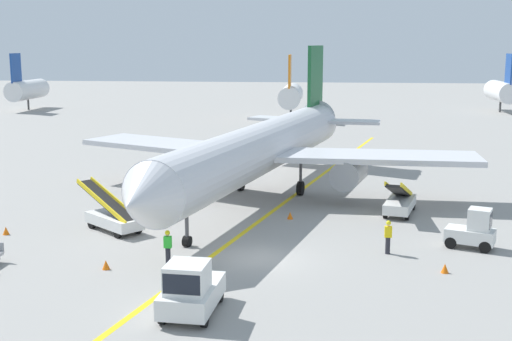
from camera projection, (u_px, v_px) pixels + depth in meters
name	position (u px, v px, depth m)	size (l,w,h in m)	color
ground_plane	(260.00, 259.00, 32.82)	(300.00, 300.00, 0.00)	gray
taxi_line_yellow	(247.00, 230.00, 37.84)	(0.30, 80.00, 0.01)	yellow
airliner	(263.00, 147.00, 45.33)	(27.93, 34.96, 10.10)	silver
pushback_tug	(190.00, 290.00, 25.92)	(2.14, 3.72, 2.20)	silver
baggage_tug_near_wing	(473.00, 231.00, 34.35)	(2.70, 2.06, 2.10)	silver
belt_loader_forward_hold	(400.00, 202.00, 41.18)	(2.44, 5.16, 2.59)	silver
belt_loader_aft_hold	(113.00, 217.00, 37.62)	(4.63, 4.17, 2.59)	silver
ground_crew_marshaller	(168.00, 247.00, 31.72)	(0.36, 0.24, 1.70)	#26262D
ground_crew_wing_walker	(388.00, 236.00, 33.45)	(0.36, 0.24, 1.70)	#26262D
safety_cone_nose_left	(6.00, 231.00, 36.92)	(0.36, 0.36, 0.44)	orange
safety_cone_nose_right	(106.00, 265.00, 31.26)	(0.36, 0.36, 0.44)	orange
safety_cone_wingtip_left	(188.00, 180.00, 50.42)	(0.36, 0.36, 0.44)	orange
safety_cone_wingtip_right	(290.00, 215.00, 40.20)	(0.36, 0.36, 0.44)	orange
safety_cone_tail_area	(445.00, 268.00, 30.77)	(0.36, 0.36, 0.44)	orange
distant_aircraft_mid_left	(27.00, 89.00, 105.25)	(3.00, 10.10, 8.80)	silver
distant_aircraft_mid_right	(291.00, 95.00, 93.43)	(3.00, 10.10, 8.80)	silver
distant_aircraft_far_right	(501.00, 91.00, 101.56)	(3.00, 10.10, 8.80)	silver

